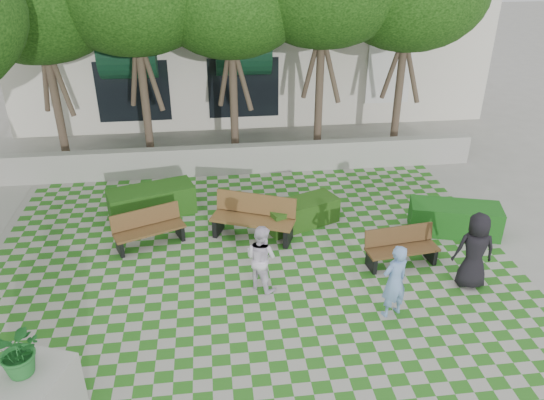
{
  "coord_description": "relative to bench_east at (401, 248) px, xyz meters",
  "views": [
    {
      "loc": [
        -0.79,
        -9.07,
        6.93
      ],
      "look_at": [
        0.5,
        1.5,
        1.4
      ],
      "focal_mm": 35.0,
      "sensor_mm": 36.0,
      "label": 1
    }
  ],
  "objects": [
    {
      "name": "ground",
      "position": [
        -3.36,
        -0.68,
        -0.42
      ],
      "size": [
        90.0,
        90.0,
        0.0
      ],
      "primitive_type": "plane",
      "color": "gray",
      "rests_on": "ground"
    },
    {
      "name": "lawn",
      "position": [
        -3.36,
        0.32,
        -0.41
      ],
      "size": [
        12.0,
        12.0,
        0.0
      ],
      "primitive_type": "plane",
      "color": "#2B721E",
      "rests_on": "ground"
    },
    {
      "name": "retaining_wall",
      "position": [
        -3.36,
        5.52,
        0.03
      ],
      "size": [
        15.0,
        0.36,
        0.9
      ],
      "primitive_type": "cube",
      "color": "#9E9B93",
      "rests_on": "ground"
    },
    {
      "name": "bench_east",
      "position": [
        0.0,
        0.0,
        0.0
      ],
      "size": [
        1.71,
        0.75,
        0.87
      ],
      "rotation": [
        0.0,
        0.0,
        0.12
      ],
      "color": "#4E341A",
      "rests_on": "ground"
    },
    {
      "name": "bench_mid",
      "position": [
        -3.22,
        1.6,
        0.1
      ],
      "size": [
        2.14,
        1.42,
        1.07
      ],
      "rotation": [
        0.0,
        0.0,
        -0.4
      ],
      "color": "brown",
      "rests_on": "ground"
    },
    {
      "name": "bench_west",
      "position": [
        -5.77,
        1.55,
        0.01
      ],
      "size": [
        1.77,
        1.15,
        0.89
      ],
      "rotation": [
        0.0,
        0.0,
        0.39
      ],
      "color": "brown",
      "rests_on": "ground"
    },
    {
      "name": "hedge_east",
      "position": [
        1.81,
        1.2,
        -0.04
      ],
      "size": [
        2.35,
        1.46,
        0.77
      ],
      "primitive_type": "cube",
      "rotation": [
        0.0,
        0.0,
        -0.29
      ],
      "color": "#154F15",
      "rests_on": "ground"
    },
    {
      "name": "hedge_midright",
      "position": [
        -1.95,
        2.04,
        -0.08
      ],
      "size": [
        2.08,
        1.46,
        0.68
      ],
      "primitive_type": "cube",
      "rotation": [
        0.0,
        0.0,
        0.4
      ],
      "color": "#1E4512",
      "rests_on": "ground"
    },
    {
      "name": "hedge_midleft",
      "position": [
        -5.82,
        3.07,
        -0.03
      ],
      "size": [
        2.39,
        1.5,
        0.78
      ],
      "primitive_type": "cube",
      "rotation": [
        0.0,
        0.0,
        0.3
      ],
      "color": "#1C4A13",
      "rests_on": "ground"
    },
    {
      "name": "planter_front",
      "position": [
        -7.06,
        -3.61,
        0.36
      ],
      "size": [
        1.39,
        1.39,
        1.93
      ],
      "rotation": [
        0.0,
        0.0,
        -0.35
      ],
      "color": "#9E9B93",
      "rests_on": "ground"
    },
    {
      "name": "person_blue",
      "position": [
        -0.77,
        -1.71,
        0.38
      ],
      "size": [
        0.68,
        0.56,
        1.6
      ],
      "primitive_type": "imported",
      "rotation": [
        0.0,
        0.0,
        3.5
      ],
      "color": "#7399D2",
      "rests_on": "ground"
    },
    {
      "name": "person_dark",
      "position": [
        1.21,
        -0.96,
        0.44
      ],
      "size": [
        0.91,
        0.66,
        1.72
      ],
      "primitive_type": "imported",
      "rotation": [
        0.0,
        0.0,
        3.0
      ],
      "color": "black",
      "rests_on": "ground"
    },
    {
      "name": "person_white",
      "position": [
        -3.25,
        -0.5,
        0.33
      ],
      "size": [
        0.92,
        0.91,
        1.5
      ],
      "primitive_type": "imported",
      "rotation": [
        0.0,
        0.0,
        2.39
      ],
      "color": "silver",
      "rests_on": "ground"
    },
    {
      "name": "tree_row",
      "position": [
        -5.22,
        5.28,
        4.76
      ],
      "size": [
        17.7,
        13.4,
        7.41
      ],
      "color": "#47382B",
      "rests_on": "ground"
    },
    {
      "name": "building",
      "position": [
        -2.42,
        13.4,
        2.1
      ],
      "size": [
        18.0,
        8.92,
        5.15
      ],
      "color": "silver",
      "rests_on": "ground"
    }
  ]
}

